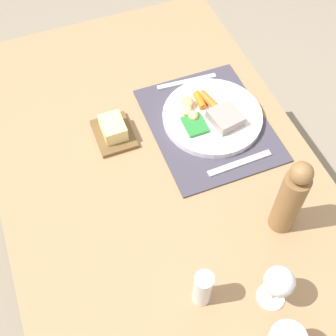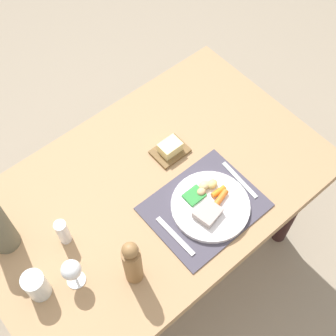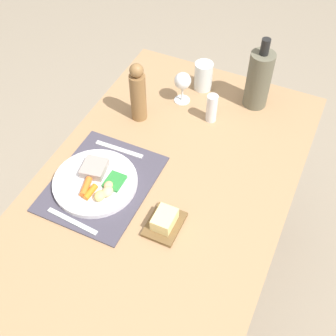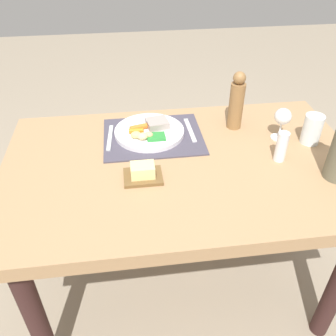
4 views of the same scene
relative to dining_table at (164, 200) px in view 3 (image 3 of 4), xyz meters
name	(u,v)px [view 3 (image 3 of 4)]	position (x,y,z in m)	size (l,w,h in m)	color
ground_plane	(165,280)	(0.00, 0.00, -0.62)	(8.00, 8.00, 0.00)	gray
dining_table	(164,200)	(0.00, 0.00, 0.00)	(1.29, 0.81, 0.71)	#A57E56
placemat	(102,183)	(0.09, -0.18, 0.10)	(0.39, 0.31, 0.01)	#44404E
dinner_plate	(96,181)	(0.10, -0.20, 0.11)	(0.28, 0.28, 0.05)	white
fork	(119,149)	(-0.06, -0.20, 0.10)	(0.02, 0.18, 0.01)	silver
knife	(72,221)	(0.26, -0.19, 0.10)	(0.02, 0.18, 0.01)	silver
cooler_bottle	(259,79)	(-0.50, 0.15, 0.21)	(0.09, 0.09, 0.29)	#615E4A
butter_dish	(164,221)	(0.15, 0.07, 0.12)	(0.13, 0.10, 0.05)	brown
water_tumbler	(203,78)	(-0.51, -0.07, 0.15)	(0.07, 0.07, 0.11)	silver
salt_shaker	(212,108)	(-0.35, 0.03, 0.15)	(0.04, 0.04, 0.11)	white
pepper_mill	(138,93)	(-0.25, -0.22, 0.21)	(0.06, 0.06, 0.24)	olive
wine_glass	(183,82)	(-0.40, -0.11, 0.19)	(0.06, 0.06, 0.13)	white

